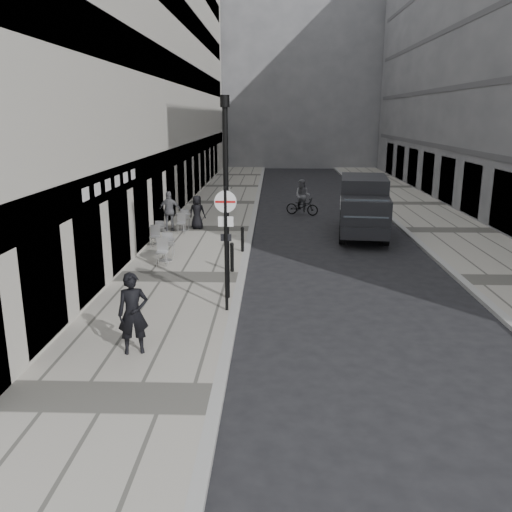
{
  "coord_description": "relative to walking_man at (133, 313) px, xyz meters",
  "views": [
    {
      "loc": [
        1.02,
        -6.2,
        5.15
      ],
      "look_at": [
        0.55,
        8.14,
        1.4
      ],
      "focal_mm": 38.0,
      "sensor_mm": 36.0,
      "label": 1
    }
  ],
  "objects": [
    {
      "name": "ground",
      "position": [
        1.98,
        -4.63,
        -1.02
      ],
      "size": [
        120.0,
        120.0,
        0.0
      ],
      "primitive_type": "plane",
      "color": "black",
      "rests_on": "ground"
    },
    {
      "name": "sidewalk",
      "position": [
        -0.02,
        13.37,
        -0.96
      ],
      "size": [
        4.0,
        60.0,
        0.12
      ],
      "primitive_type": "cube",
      "color": "gray",
      "rests_on": "ground"
    },
    {
      "name": "far_sidewalk",
      "position": [
        10.98,
        13.37,
        -0.96
      ],
      "size": [
        4.0,
        60.0,
        0.12
      ],
      "primitive_type": "cube",
      "color": "gray",
      "rests_on": "ground"
    },
    {
      "name": "building_left",
      "position": [
        -4.02,
        19.87,
        7.98
      ],
      "size": [
        4.0,
        45.0,
        18.0
      ],
      "primitive_type": "cube",
      "color": "#B3B0A3",
      "rests_on": "ground"
    },
    {
      "name": "building_far",
      "position": [
        3.48,
        51.37,
        9.98
      ],
      "size": [
        24.0,
        16.0,
        22.0
      ],
      "primitive_type": "cube",
      "color": "gray",
      "rests_on": "ground"
    },
    {
      "name": "walking_man",
      "position": [
        0.0,
        0.0,
        0.0
      ],
      "size": [
        0.75,
        0.59,
        1.8
      ],
      "primitive_type": "imported",
      "rotation": [
        0.0,
        0.0,
        0.27
      ],
      "color": "black",
      "rests_on": "sidewalk"
    },
    {
      "name": "sign_post",
      "position": [
        1.78,
        2.71,
        1.2
      ],
      "size": [
        0.56,
        0.09,
        3.28
      ],
      "rotation": [
        0.0,
        0.0,
        -0.0
      ],
      "color": "black",
      "rests_on": "sidewalk"
    },
    {
      "name": "lamppost",
      "position": [
        1.71,
        3.73,
        2.18
      ],
      "size": [
        0.25,
        0.25,
        5.53
      ],
      "color": "black",
      "rests_on": "sidewalk"
    },
    {
      "name": "bollard_near",
      "position": [
        1.64,
        6.37,
        -0.44
      ],
      "size": [
        0.12,
        0.12,
        0.92
      ],
      "primitive_type": "cylinder",
      "color": "black",
      "rests_on": "sidewalk"
    },
    {
      "name": "bollard_far",
      "position": [
        1.83,
        9.09,
        -0.46
      ],
      "size": [
        0.12,
        0.12,
        0.88
      ],
      "primitive_type": "cylinder",
      "color": "black",
      "rests_on": "sidewalk"
    },
    {
      "name": "panel_van",
      "position": [
        6.92,
        12.66,
        0.39
      ],
      "size": [
        2.6,
        5.52,
        2.51
      ],
      "rotation": [
        0.0,
        0.0,
        -0.12
      ],
      "color": "black",
      "rests_on": "ground"
    },
    {
      "name": "cyclist",
      "position": [
        4.51,
        17.6,
        -0.28
      ],
      "size": [
        1.84,
        1.16,
        1.88
      ],
      "rotation": [
        0.0,
        0.0,
        -0.34
      ],
      "color": "black",
      "rests_on": "ground"
    },
    {
      "name": "pedestrian_a",
      "position": [
        -1.62,
        12.75,
        -0.01
      ],
      "size": [
        1.11,
        0.67,
        1.78
      ],
      "primitive_type": "imported",
      "rotation": [
        0.0,
        0.0,
        3.38
      ],
      "color": "slate",
      "rests_on": "sidewalk"
    },
    {
      "name": "pedestrian_b",
      "position": [
        0.59,
        16.05,
        -0.1
      ],
      "size": [
        1.12,
        0.78,
        1.59
      ],
      "primitive_type": "imported",
      "rotation": [
        0.0,
        0.0,
        3.33
      ],
      "color": "#B9B6AB",
      "rests_on": "sidewalk"
    },
    {
      "name": "pedestrian_c",
      "position": [
        -0.46,
        13.26,
        -0.14
      ],
      "size": [
        0.83,
        0.64,
        1.53
      ],
      "primitive_type": "imported",
      "rotation": [
        0.0,
        0.0,
        2.92
      ],
      "color": "black",
      "rests_on": "sidewalk"
    },
    {
      "name": "cafe_table_near",
      "position": [
        -0.82,
        7.63,
        -0.43
      ],
      "size": [
        0.72,
        1.63,
        0.93
      ],
      "color": "silver",
      "rests_on": "sidewalk"
    },
    {
      "name": "cafe_table_mid",
      "position": [
        -1.62,
        10.16,
        -0.46
      ],
      "size": [
        0.67,
        1.52,
        0.87
      ],
      "color": "#ADADAF",
      "rests_on": "sidewalk"
    },
    {
      "name": "cafe_table_far",
      "position": [
        -1.04,
        12.85,
        -0.45
      ],
      "size": [
        0.68,
        1.54,
        0.88
      ],
      "color": "#A4A4A6",
      "rests_on": "sidewalk"
    }
  ]
}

